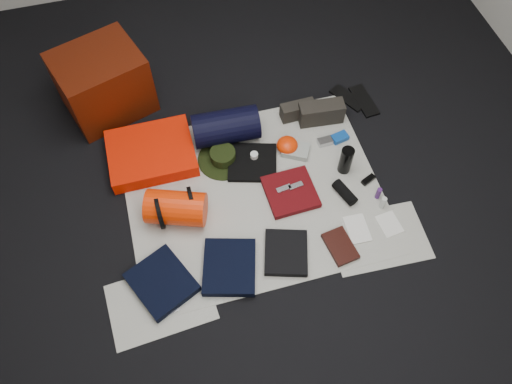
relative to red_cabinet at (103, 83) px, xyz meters
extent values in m
cube|color=black|center=(0.80, -0.99, -0.24)|extent=(4.50, 4.50, 0.02)
cube|color=silver|center=(0.80, -0.99, -0.23)|extent=(1.60, 1.30, 0.01)
cube|color=silver|center=(0.10, -1.54, -0.23)|extent=(0.61, 0.44, 0.00)
cube|color=silver|center=(1.45, -1.49, -0.23)|extent=(0.60, 0.43, 0.00)
cube|color=#4E1405|center=(0.00, 0.00, 0.00)|extent=(0.67, 0.61, 0.46)
cube|color=#F91E02|center=(0.21, -0.54, -0.17)|extent=(0.56, 0.46, 0.10)
cylinder|color=#F52F04|center=(0.30, -1.02, -0.12)|extent=(0.41, 0.32, 0.21)
cylinder|color=black|center=(0.20, -1.02, -0.12)|extent=(0.02, 0.22, 0.22)
cylinder|color=black|center=(0.40, -1.02, -0.12)|extent=(0.03, 0.22, 0.22)
cylinder|color=black|center=(0.73, -0.50, -0.11)|extent=(0.45, 0.25, 0.23)
cylinder|color=black|center=(0.67, -0.68, -0.22)|extent=(0.42, 0.42, 0.01)
cylinder|color=black|center=(0.67, -0.68, -0.18)|extent=(0.17, 0.17, 0.08)
cube|color=#2A2721|center=(1.26, -0.45, -0.16)|extent=(0.24, 0.10, 0.12)
cube|color=#2A2721|center=(1.40, -0.52, -0.15)|extent=(0.32, 0.14, 0.15)
cube|color=black|center=(1.66, -0.39, -0.22)|extent=(0.22, 0.29, 0.02)
cube|color=black|center=(1.76, -0.44, -0.22)|extent=(0.13, 0.30, 0.02)
cube|color=black|center=(0.13, -1.44, -0.20)|extent=(0.42, 0.45, 0.05)
cube|color=black|center=(0.52, -1.45, -0.20)|extent=(0.38, 0.41, 0.05)
cube|color=black|center=(0.87, -1.44, -0.20)|extent=(0.33, 0.35, 0.04)
cube|color=black|center=(0.85, -0.76, -0.21)|extent=(0.39, 0.37, 0.03)
cube|color=#57090D|center=(1.02, -1.05, -0.20)|extent=(0.32, 0.32, 0.04)
ellipsoid|color=#F52F04|center=(1.10, -0.71, -0.18)|extent=(0.16, 0.16, 0.09)
cube|color=#969E96|center=(1.15, -0.75, -0.20)|extent=(0.22, 0.20, 0.04)
cylinder|color=black|center=(1.41, -0.96, -0.12)|extent=(0.10, 0.10, 0.21)
cylinder|color=black|center=(1.35, -1.15, -0.19)|extent=(0.13, 0.19, 0.07)
cube|color=#B5B5BA|center=(1.36, -0.73, -0.20)|extent=(0.10, 0.06, 0.04)
cube|color=#114AA5|center=(1.47, -0.72, -0.21)|extent=(0.12, 0.09, 0.04)
cylinder|color=#491F66|center=(1.55, -1.22, -0.18)|extent=(0.04, 0.04, 0.09)
cylinder|color=silver|center=(1.55, -1.29, -0.17)|extent=(0.04, 0.04, 0.10)
cube|color=black|center=(1.20, -1.49, -0.21)|extent=(0.18, 0.24, 0.03)
cube|color=white|center=(1.34, -1.40, -0.22)|extent=(0.14, 0.20, 0.01)
cube|color=white|center=(1.55, -1.42, -0.22)|extent=(0.14, 0.17, 0.01)
cube|color=black|center=(1.54, -1.09, -0.21)|extent=(0.11, 0.08, 0.02)
cube|color=#B5B5BA|center=(0.15, -1.59, -0.22)|extent=(0.09, 0.09, 0.01)
cylinder|color=silver|center=(0.87, -0.73, -0.17)|extent=(0.05, 0.05, 0.03)
cube|color=#B5B5BA|center=(0.98, -1.03, -0.18)|extent=(0.10, 0.05, 0.01)
cube|color=#B5B5BA|center=(1.06, -1.03, -0.18)|extent=(0.10, 0.05, 0.01)
camera|label=1|loc=(0.38, -2.57, 2.52)|focal=35.00mm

